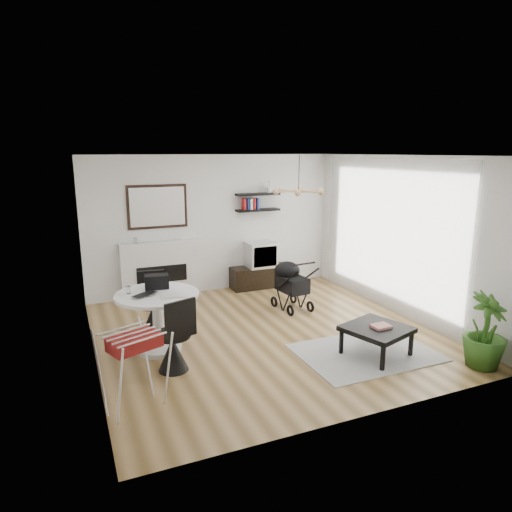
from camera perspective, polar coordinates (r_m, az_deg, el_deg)
name	(u,v)px	position (r m, az deg, el deg)	size (l,w,h in m)	color
floor	(265,333)	(7.19, 1.15, -9.59)	(5.00, 5.00, 0.00)	brown
ceiling	(266,155)	(6.64, 1.26, 12.45)	(5.00, 5.00, 0.00)	white
wall_back	(214,224)	(9.09, -5.30, 4.00)	(5.00, 5.00, 0.00)	white
wall_left	(88,264)	(6.22, -20.29, -0.95)	(5.00, 5.00, 0.00)	white
wall_right	(400,236)	(8.13, 17.51, 2.38)	(5.00, 5.00, 0.00)	white
sheer_curtain	(387,235)	(8.21, 16.07, 2.58)	(0.04, 3.60, 2.60)	white
fireplace	(161,263)	(8.88, -11.82, -0.82)	(1.50, 0.17, 2.16)	white
shelf_lower	(258,210)	(9.25, 0.22, 5.77)	(0.90, 0.25, 0.04)	black
shelf_upper	(258,194)	(9.21, 0.22, 7.74)	(0.90, 0.25, 0.04)	black
pendant_lamp	(299,191)	(7.25, 5.35, 8.09)	(0.90, 0.90, 0.10)	tan
tv_console	(259,277)	(9.44, 0.42, -2.62)	(1.19, 0.42, 0.45)	black
crt_tv	(260,254)	(9.33, 0.56, 0.22)	(0.58, 0.51, 0.51)	silver
dining_table	(158,313)	(6.55, -12.16, -6.99)	(1.16, 1.16, 0.85)	white
laptop	(147,295)	(6.34, -13.44, -4.82)	(0.36, 0.23, 0.03)	black
black_bag	(157,282)	(6.66, -12.32, -3.14)	(0.33, 0.20, 0.20)	black
newspaper	(174,295)	(6.33, -10.27, -4.79)	(0.35, 0.29, 0.01)	white
drinking_glass	(129,290)	(6.53, -15.64, -4.09)	(0.06, 0.06, 0.10)	white
chair_far	(153,314)	(7.27, -12.76, -7.12)	(0.47, 0.48, 0.95)	black
chair_near	(174,348)	(6.02, -10.25, -11.23)	(0.52, 0.53, 0.99)	black
drying_rack	(134,370)	(5.20, -14.99, -13.55)	(0.77, 0.75, 0.91)	white
stroller	(291,287)	(8.18, 4.34, -3.82)	(0.55, 0.80, 0.94)	black
rug	(366,353)	(6.71, 13.55, -11.65)	(1.86, 1.35, 0.01)	#979797
coffee_table	(377,330)	(6.54, 14.86, -8.94)	(0.98, 0.98, 0.40)	black
magazines	(381,326)	(6.51, 15.37, -8.47)	(0.25, 0.20, 0.04)	#CC3C33
potted_plant	(486,331)	(6.66, 26.78, -8.37)	(0.55, 0.55, 0.99)	#2D5C1A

